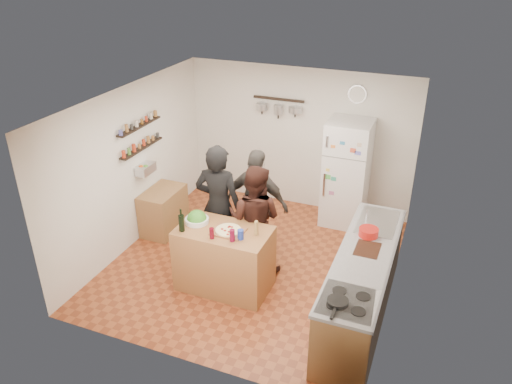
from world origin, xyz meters
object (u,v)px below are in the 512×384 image
at_px(wine_bottle, 182,223).
at_px(person_back, 257,203).
at_px(salad_bowl, 197,220).
at_px(wall_clock, 357,94).
at_px(prep_island, 224,259).
at_px(counter_run, 362,286).
at_px(side_table, 164,211).
at_px(person_center, 254,220).
at_px(red_bowl, 369,232).
at_px(skillet, 338,302).
at_px(fridge, 346,173).
at_px(salt_canister, 241,235).
at_px(person_left, 219,206).
at_px(pepper_mill, 256,229).

height_order(wine_bottle, person_back, person_back).
distance_m(salad_bowl, wall_clock, 3.32).
bearing_deg(prep_island, counter_run, 3.36).
bearing_deg(side_table, person_center, -14.03).
relative_size(person_center, red_bowl, 6.49).
xyz_separation_m(wine_bottle, person_center, (0.72, 0.77, -0.21)).
height_order(salad_bowl, skillet, salad_bowl).
bearing_deg(fridge, salt_canister, -107.79).
height_order(person_left, side_table, person_left).
xyz_separation_m(prep_island, wine_bottle, (-0.50, -0.22, 0.57)).
bearing_deg(salad_bowl, pepper_mill, 0.00).
height_order(salad_bowl, wine_bottle, wine_bottle).
xyz_separation_m(person_center, red_bowl, (1.59, 0.00, 0.15)).
bearing_deg(prep_island, side_table, 147.54).
bearing_deg(red_bowl, wall_clock, 107.77).
xyz_separation_m(person_back, wall_clock, (1.02, 1.76, 1.30)).
bearing_deg(salad_bowl, person_left, 79.70).
relative_size(wine_bottle, person_center, 0.14).
relative_size(salad_bowl, pepper_mill, 1.89).
bearing_deg(person_left, person_center, 175.32).
relative_size(wine_bottle, wall_clock, 0.78).
bearing_deg(salt_canister, salad_bowl, 166.72).
bearing_deg(counter_run, wall_clock, 105.92).
bearing_deg(prep_island, salad_bowl, 173.21).
height_order(prep_island, fridge, fridge).
xyz_separation_m(salt_canister, person_center, (-0.08, 0.67, -0.16)).
bearing_deg(salt_canister, prep_island, 158.20).
relative_size(pepper_mill, red_bowl, 0.68).
height_order(wall_clock, side_table, wall_clock).
xyz_separation_m(salad_bowl, wine_bottle, (-0.08, -0.27, 0.08)).
bearing_deg(salt_canister, person_center, 96.76).
height_order(prep_island, counter_run, prep_island).
height_order(prep_island, pepper_mill, pepper_mill).
bearing_deg(salad_bowl, skillet, -23.95).
relative_size(skillet, fridge, 0.13).
distance_m(pepper_mill, person_center, 0.58).
distance_m(salad_bowl, salt_canister, 0.74).
distance_m(salt_canister, person_left, 0.92).
xyz_separation_m(salad_bowl, red_bowl, (2.23, 0.51, 0.03)).
bearing_deg(prep_island, salt_canister, -21.80).
distance_m(prep_island, wall_clock, 3.41).
distance_m(wine_bottle, salt_canister, 0.81).
relative_size(person_center, counter_run, 0.62).
bearing_deg(pepper_mill, skillet, -36.46).
xyz_separation_m(salt_canister, red_bowl, (1.51, 0.68, -0.00)).
distance_m(wine_bottle, side_table, 1.76).
distance_m(skillet, red_bowl, 1.48).
distance_m(salt_canister, wall_clock, 3.20).
bearing_deg(salad_bowl, salt_canister, -13.28).
distance_m(prep_island, person_back, 1.06).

